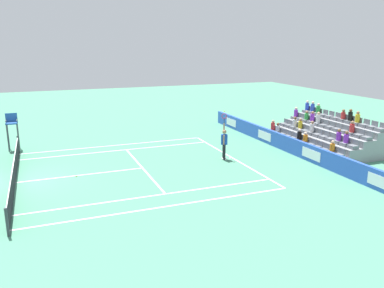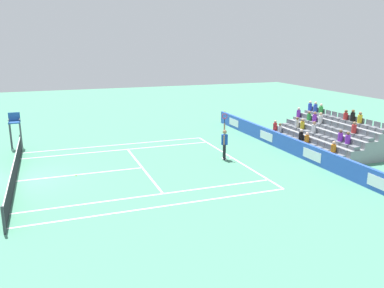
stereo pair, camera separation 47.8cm
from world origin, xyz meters
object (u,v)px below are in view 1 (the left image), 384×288
Objects in this scene: loose_tennis_ball at (76,176)px; umpire_chair at (12,126)px; tennis_net at (14,173)px; tennis_player at (224,143)px.

umpire_chair is at bearing 24.47° from loose_tennis_ball.
umpire_chair reaches higher than tennis_net.
tennis_player is 8.48m from loose_tennis_ball.
tennis_net is 11.31m from tennis_player.
tennis_player reaches higher than tennis_net.
umpire_chair is at bearing 2.42° from tennis_net.
umpire_chair reaches higher than loose_tennis_ball.
tennis_net reaches higher than loose_tennis_ball.
umpire_chair is (6.76, 0.29, 1.03)m from tennis_net.
loose_tennis_ball is (-0.18, -2.87, -0.46)m from tennis_net.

